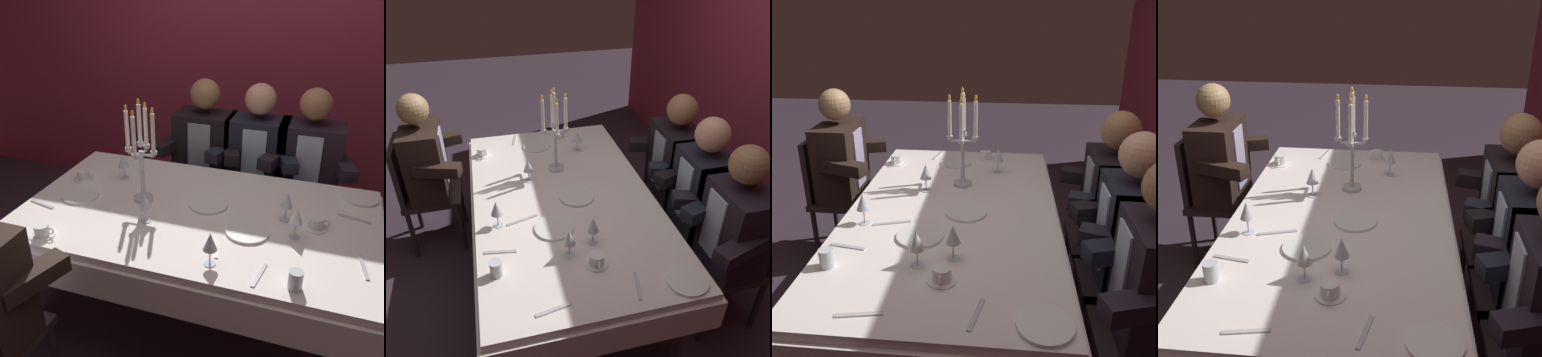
# 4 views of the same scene
# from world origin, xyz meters

# --- Properties ---
(ground_plane) EXTENTS (12.00, 12.00, 0.00)m
(ground_plane) POSITION_xyz_m (0.00, 0.00, 0.00)
(ground_plane) COLOR #362934
(dining_table) EXTENTS (1.94, 1.14, 0.74)m
(dining_table) POSITION_xyz_m (0.00, 0.00, 0.62)
(dining_table) COLOR white
(dining_table) RESTS_ON ground_plane
(candelabra) EXTENTS (0.19, 0.19, 0.59)m
(candelabra) POSITION_xyz_m (-0.33, 0.02, 1.02)
(candelabra) COLOR silver
(candelabra) RESTS_ON dining_table
(dinner_plate_0) EXTENTS (0.22, 0.22, 0.01)m
(dinner_plate_0) POSITION_xyz_m (0.30, -0.12, 0.75)
(dinner_plate_0) COLOR white
(dinner_plate_0) RESTS_ON dining_table
(dinner_plate_1) EXTENTS (0.22, 0.22, 0.01)m
(dinner_plate_1) POSITION_xyz_m (0.04, 0.08, 0.75)
(dinner_plate_1) COLOR white
(dinner_plate_1) RESTS_ON dining_table
(dinner_plate_2) EXTENTS (0.21, 0.21, 0.01)m
(dinner_plate_2) POSITION_xyz_m (-0.69, -0.06, 0.75)
(dinner_plate_2) COLOR white
(dinner_plate_2) RESTS_ON dining_table
(dinner_plate_3) EXTENTS (0.20, 0.20, 0.01)m
(dinner_plate_3) POSITION_xyz_m (0.84, 0.42, 0.75)
(dinner_plate_3) COLOR white
(dinner_plate_3) RESTS_ON dining_table
(wine_glass_0) EXTENTS (0.07, 0.07, 0.16)m
(wine_glass_0) POSITION_xyz_m (0.46, 0.06, 0.85)
(wine_glass_0) COLOR silver
(wine_glass_0) RESTS_ON dining_table
(wine_glass_1) EXTENTS (0.07, 0.07, 0.16)m
(wine_glass_1) POSITION_xyz_m (-0.22, -0.18, 0.86)
(wine_glass_1) COLOR silver
(wine_glass_1) RESTS_ON dining_table
(wine_glass_2) EXTENTS (0.07, 0.07, 0.16)m
(wine_glass_2) POSITION_xyz_m (0.19, -0.42, 0.86)
(wine_glass_2) COLOR silver
(wine_glass_2) RESTS_ON dining_table
(wine_glass_3) EXTENTS (0.07, 0.07, 0.16)m
(wine_glass_3) POSITION_xyz_m (-0.56, 0.23, 0.85)
(wine_glass_3) COLOR silver
(wine_glass_3) RESTS_ON dining_table
(wine_glass_4) EXTENTS (0.07, 0.07, 0.16)m
(wine_glass_4) POSITION_xyz_m (0.52, -0.08, 0.85)
(wine_glass_4) COLOR silver
(wine_glass_4) RESTS_ON dining_table
(water_tumbler_0) EXTENTS (0.06, 0.06, 0.08)m
(water_tumbler_0) POSITION_xyz_m (0.57, -0.46, 0.78)
(water_tumbler_0) COLOR silver
(water_tumbler_0) RESTS_ON dining_table
(coffee_cup_0) EXTENTS (0.13, 0.12, 0.06)m
(coffee_cup_0) POSITION_xyz_m (0.62, 0.04, 0.77)
(coffee_cup_0) COLOR white
(coffee_cup_0) RESTS_ON dining_table
(coffee_cup_1) EXTENTS (0.13, 0.12, 0.06)m
(coffee_cup_1) POSITION_xyz_m (-0.79, 0.14, 0.77)
(coffee_cup_1) COLOR white
(coffee_cup_1) RESTS_ON dining_table
(coffee_cup_2) EXTENTS (0.13, 0.12, 0.06)m
(coffee_cup_2) POSITION_xyz_m (-0.65, -0.47, 0.77)
(coffee_cup_2) COLOR white
(coffee_cup_2) RESTS_ON dining_table
(knife_0) EXTENTS (0.07, 0.19, 0.01)m
(knife_0) POSITION_xyz_m (0.18, -0.28, 0.74)
(knife_0) COLOR #B7B7BC
(knife_0) RESTS_ON dining_table
(fork_1) EXTENTS (0.17, 0.06, 0.01)m
(fork_1) POSITION_xyz_m (0.81, 0.18, 0.74)
(fork_1) COLOR #B7B7BC
(fork_1) RESTS_ON dining_table
(fork_2) EXTENTS (0.17, 0.05, 0.01)m
(fork_2) POSITION_xyz_m (-0.84, -0.21, 0.74)
(fork_2) COLOR #B7B7BC
(fork_2) RESTS_ON dining_table
(fork_3) EXTENTS (0.05, 0.17, 0.01)m
(fork_3) POSITION_xyz_m (0.42, -0.43, 0.74)
(fork_3) COLOR #B7B7BC
(fork_3) RESTS_ON dining_table
(fork_4) EXTENTS (0.05, 0.17, 0.01)m
(fork_4) POSITION_xyz_m (0.85, -0.23, 0.74)
(fork_4) COLOR #B7B7BC
(fork_4) RESTS_ON dining_table
(seated_diner_0) EXTENTS (0.63, 0.48, 1.24)m
(seated_diner_0) POSITION_xyz_m (-0.69, -0.89, 0.74)
(seated_diner_0) COLOR #312425
(seated_diner_0) RESTS_ON ground_plane
(seated_diner_1) EXTENTS (0.63, 0.48, 1.24)m
(seated_diner_1) POSITION_xyz_m (-0.23, 0.89, 0.74)
(seated_diner_1) COLOR #312425
(seated_diner_1) RESTS_ON ground_plane
(seated_diner_2) EXTENTS (0.63, 0.48, 1.24)m
(seated_diner_2) POSITION_xyz_m (0.15, 0.89, 0.74)
(seated_diner_2) COLOR #312425
(seated_diner_2) RESTS_ON ground_plane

